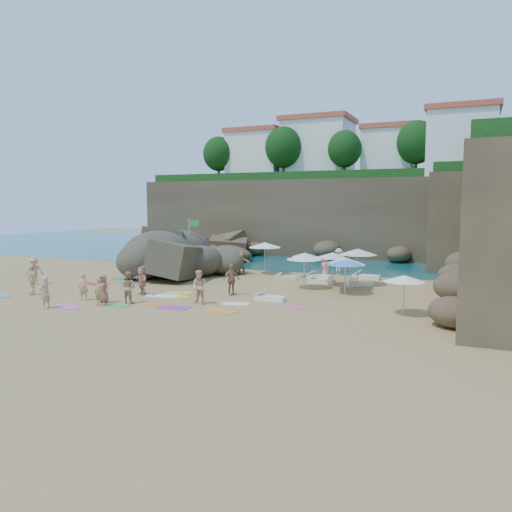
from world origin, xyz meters
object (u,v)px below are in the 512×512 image
at_px(rock_outcrop, 172,275).
at_px(parasol_2, 333,255).
at_px(flag_pole, 191,239).
at_px(person_stand_4, 325,267).
at_px(person_stand_2, 339,260).
at_px(person_stand_6, 45,293).
at_px(parasol_0, 265,245).
at_px(person_stand_3, 231,280).
at_px(person_stand_5, 241,262).
at_px(lounger_0, 366,277).
at_px(person_stand_0, 84,287).
at_px(person_stand_1, 128,287).
at_px(parasol_1, 305,255).

bearing_deg(rock_outcrop, parasol_2, 0.15).
xyz_separation_m(flag_pole, person_stand_4, (10.48, 1.73, -1.92)).
relative_size(flag_pole, person_stand_2, 2.23).
relative_size(rock_outcrop, parasol_2, 3.51).
xyz_separation_m(flag_pole, person_stand_6, (-0.12, -14.62, -1.91)).
relative_size(parasol_0, person_stand_6, 1.55).
distance_m(person_stand_3, person_stand_4, 9.50).
bearing_deg(parasol_2, person_stand_5, 161.77).
xyz_separation_m(person_stand_3, person_stand_5, (-3.36, 8.47, -0.05)).
height_order(rock_outcrop, person_stand_5, person_stand_5).
xyz_separation_m(person_stand_5, person_stand_6, (-3.92, -15.92, -0.05)).
bearing_deg(parasol_2, rock_outcrop, -179.85).
relative_size(person_stand_4, person_stand_6, 0.98).
bearing_deg(person_stand_6, person_stand_5, 161.54).
distance_m(lounger_0, person_stand_5, 9.67).
relative_size(parasol_0, person_stand_2, 1.36).
bearing_deg(flag_pole, person_stand_0, -89.45).
distance_m(rock_outcrop, parasol_0, 7.60).
relative_size(lounger_0, person_stand_0, 1.31).
bearing_deg(lounger_0, person_stand_1, -122.85).
xyz_separation_m(lounger_0, person_stand_0, (-13.25, -14.62, 0.61)).
relative_size(rock_outcrop, person_stand_1, 4.72).
bearing_deg(person_stand_4, parasol_2, -37.18).
xyz_separation_m(person_stand_3, person_stand_6, (-7.29, -7.45, -0.10)).
bearing_deg(person_stand_0, person_stand_3, 12.08).
height_order(parasol_2, lounger_0, parasol_2).
bearing_deg(lounger_0, person_stand_2, 138.93).
height_order(person_stand_3, person_stand_5, person_stand_3).
height_order(parasol_1, lounger_0, parasol_1).
xyz_separation_m(parasol_1, person_stand_2, (1.62, 3.82, -0.74)).
relative_size(parasol_0, parasol_1, 1.34).
height_order(person_stand_0, person_stand_1, person_stand_1).
bearing_deg(person_stand_2, person_stand_0, 64.86).
bearing_deg(person_stand_3, parasol_1, 19.19).
height_order(parasol_0, person_stand_0, parasol_0).
bearing_deg(person_stand_0, parasol_2, 19.64).
xyz_separation_m(rock_outcrop, person_stand_3, (8.06, -5.77, 0.95)).
bearing_deg(flag_pole, rock_outcrop, -122.59).
relative_size(parasol_0, lounger_0, 1.31).
bearing_deg(person_stand_4, person_stand_2, 116.45).
xyz_separation_m(lounger_0, person_stand_4, (-2.88, -0.85, 0.68)).
height_order(parasol_0, person_stand_4, parasol_0).
bearing_deg(person_stand_4, person_stand_5, -147.95).
bearing_deg(person_stand_2, lounger_0, 141.73).
xyz_separation_m(rock_outcrop, parasol_2, (12.78, 0.03, 2.08)).
distance_m(person_stand_2, person_stand_5, 7.87).
relative_size(person_stand_0, person_stand_2, 0.79).
xyz_separation_m(flag_pole, parasol_1, (8.98, 1.46, -1.05)).
xyz_separation_m(person_stand_1, person_stand_5, (0.81, 12.96, 0.01)).
distance_m(rock_outcrop, person_stand_1, 11.01).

